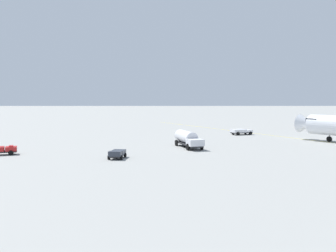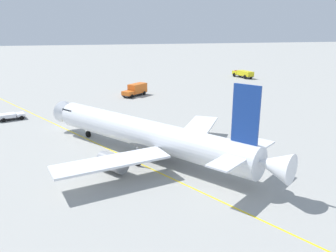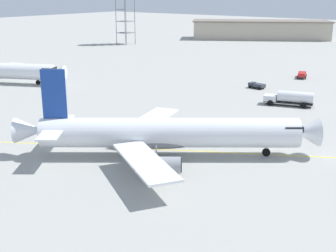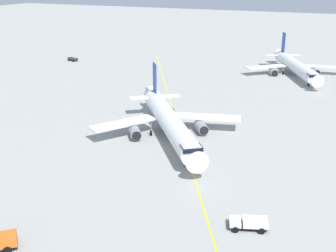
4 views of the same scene
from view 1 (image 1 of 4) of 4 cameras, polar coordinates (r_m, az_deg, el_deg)
The scene contains 4 objects.
fuel_tanker_truck at distance 70.50m, azimuth 2.83°, elevation -1.80°, with size 9.60×4.85×2.87m.
pushback_tug_truck at distance 95.24m, azimuth 10.41°, elevation -0.75°, with size 3.81×5.37×1.30m.
catering_truck_truck at distance 120.50m, azimuth 21.83°, elevation 0.47°, with size 7.20×7.47×3.10m.
baggage_truck_truck at distance 58.53m, azimuth -7.27°, elevation -3.93°, with size 3.84×2.45×1.22m.
Camera 1 is at (-71.65, 36.68, 9.04)m, focal length 42.63 mm.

